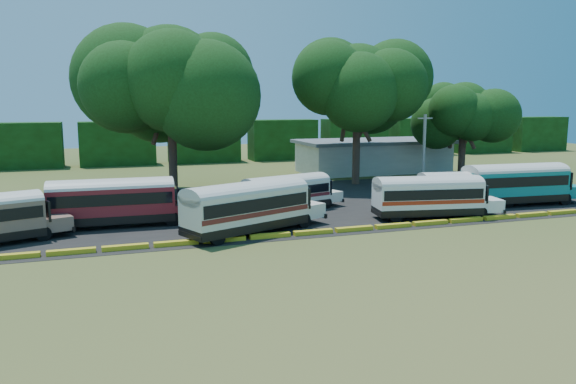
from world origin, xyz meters
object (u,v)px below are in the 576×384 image
object	(u,v)px
bus_white_red	(430,194)
tree_west	(170,79)
bus_red	(115,199)
bus_teal	(517,181)
bus_cream_west	(249,205)

from	to	relation	value
bus_white_red	tree_west	bearing A→B (deg)	144.45
bus_red	bus_teal	xyz separation A→B (m)	(32.49, -2.47, 0.08)
bus_white_red	tree_west	distance (m)	25.55
bus_red	bus_white_red	size ratio (longest dim) A/B	1.04
bus_white_red	bus_teal	distance (m)	10.25
bus_white_red	bus_teal	size ratio (longest dim) A/B	0.92
bus_white_red	bus_red	bearing A→B (deg)	177.79
bus_teal	tree_west	distance (m)	31.84
bus_cream_west	bus_white_red	size ratio (longest dim) A/B	1.08
bus_red	bus_white_red	bearing A→B (deg)	-10.12
tree_west	bus_red	bearing A→B (deg)	-114.68
bus_red	bus_white_red	distance (m)	22.99
bus_red	bus_white_red	world-z (taller)	bus_red
bus_cream_west	bus_teal	bearing A→B (deg)	-15.87
bus_red	tree_west	distance (m)	16.09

